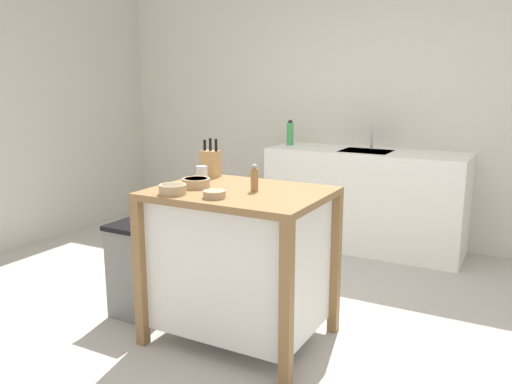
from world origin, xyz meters
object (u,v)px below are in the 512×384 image
object	(u,v)px
knife_block	(211,163)
trash_bin	(139,271)
bowl_ceramic_wide	(173,189)
pepper_grinder	(254,179)
bottle_dish_soap	(290,133)
drinking_cup	(202,174)
bowl_ceramic_small	(196,183)
kitchen_island	(240,257)
sink_faucet	(372,137)
bowl_stoneware_deep	(214,194)

from	to	relation	value
knife_block	trash_bin	world-z (taller)	knife_block
bowl_ceramic_wide	trash_bin	xyz separation A→B (m)	(-0.47, 0.22, -0.64)
pepper_grinder	bottle_dish_soap	bearing A→B (deg)	109.62
knife_block	pepper_grinder	size ratio (longest dim) A/B	1.59
bottle_dish_soap	drinking_cup	bearing A→B (deg)	-80.77
bowl_ceramic_small	pepper_grinder	bearing A→B (deg)	10.48
drinking_cup	bottle_dish_soap	distance (m)	2.03
knife_block	pepper_grinder	distance (m)	0.55
kitchen_island	trash_bin	bearing A→B (deg)	-175.54
pepper_grinder	trash_bin	distance (m)	1.08
drinking_cup	sink_faucet	xyz separation A→B (m)	(0.45, 2.11, 0.05)
knife_block	drinking_cup	size ratio (longest dim) A/B	2.50
trash_bin	bottle_dish_soap	world-z (taller)	bottle_dish_soap
trash_bin	pepper_grinder	bearing A→B (deg)	4.36
knife_block	sink_faucet	xyz separation A→B (m)	(0.51, 1.93, 0.01)
drinking_cup	sink_faucet	bearing A→B (deg)	77.89
bowl_ceramic_small	drinking_cup	world-z (taller)	drinking_cup
sink_faucet	bottle_dish_soap	xyz separation A→B (m)	(-0.78, -0.11, 0.00)
knife_block	pepper_grinder	bearing A→B (deg)	-29.86
bowl_ceramic_wide	bottle_dish_soap	distance (m)	2.41
kitchen_island	pepper_grinder	world-z (taller)	pepper_grinder
bottle_dish_soap	bowl_ceramic_wide	bearing A→B (deg)	-80.84
trash_bin	bottle_dish_soap	size ratio (longest dim) A/B	2.61
bowl_ceramic_small	pepper_grinder	world-z (taller)	pepper_grinder
sink_faucet	kitchen_island	bearing A→B (deg)	-93.30
trash_bin	bottle_dish_soap	distance (m)	2.28
bowl_ceramic_small	bowl_ceramic_wide	world-z (taller)	same
bottle_dish_soap	bowl_stoneware_deep	bearing A→B (deg)	-74.81
bowl_stoneware_deep	bottle_dish_soap	world-z (taller)	bottle_dish_soap
bowl_ceramic_small	drinking_cup	bearing A→B (deg)	112.44
bowl_stoneware_deep	bowl_ceramic_small	size ratio (longest dim) A/B	0.75
bowl_ceramic_wide	sink_faucet	bearing A→B (deg)	80.94
sink_faucet	bowl_ceramic_small	bearing A→B (deg)	-99.73
trash_bin	sink_faucet	bearing A→B (deg)	69.06
knife_block	trash_bin	size ratio (longest dim) A/B	0.40
bowl_ceramic_wide	kitchen_island	bearing A→B (deg)	45.73
bowl_ceramic_small	drinking_cup	size ratio (longest dim) A/B	1.64
bowl_stoneware_deep	kitchen_island	bearing A→B (deg)	86.37
sink_faucet	bottle_dish_soap	distance (m)	0.79
bowl_ceramic_small	bowl_stoneware_deep	bearing A→B (deg)	-36.58
bowl_stoneware_deep	bottle_dish_soap	xyz separation A→B (m)	(-0.64, 2.34, 0.08)
bowl_stoneware_deep	bowl_ceramic_wide	world-z (taller)	bowl_ceramic_wide
sink_faucet	bottle_dish_soap	world-z (taller)	bottle_dish_soap
knife_block	trash_bin	xyz separation A→B (m)	(-0.36, -0.34, -0.70)
drinking_cup	sink_faucet	size ratio (longest dim) A/B	0.46
pepper_grinder	sink_faucet	distance (m)	2.20
bowl_ceramic_wide	bottle_dish_soap	bearing A→B (deg)	99.16
knife_block	bottle_dish_soap	xyz separation A→B (m)	(-0.27, 1.82, 0.01)
bowl_ceramic_small	trash_bin	bearing A→B (deg)	179.72
drinking_cup	kitchen_island	bearing A→B (deg)	-16.41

